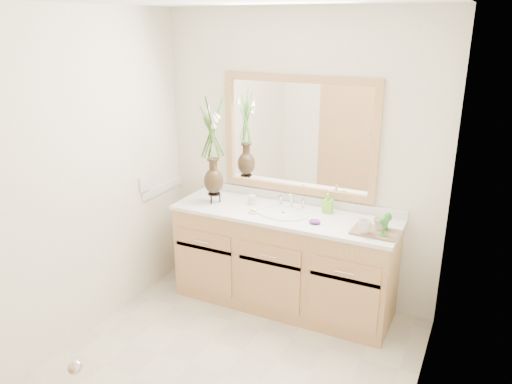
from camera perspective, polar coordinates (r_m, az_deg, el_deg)
The scene contains 21 objects.
floor at distance 3.63m, azimuth -3.68°, elevation -20.06°, with size 2.60×2.60×0.00m, color beige.
wall_back at distance 4.15m, azimuth 4.88°, elevation 3.69°, with size 2.40×0.02×2.40m, color white.
wall_front at distance 2.13m, azimuth -22.44°, elevation -13.33°, with size 2.40×0.02×2.40m, color white.
wall_left at distance 3.75m, azimuth -20.25°, elevation 0.91°, with size 0.02×2.60×2.40m, color white.
wall_right at distance 2.68m, azimuth 18.83°, elevation -6.06°, with size 0.02×2.60×2.40m, color white.
vanity at distance 4.19m, azimuth 3.14°, elevation -7.86°, with size 1.80×0.55×0.80m.
counter at distance 4.02m, azimuth 3.24°, elevation -2.57°, with size 1.84×0.57×0.03m, color white.
sink at distance 4.01m, azimuth 3.13°, elevation -3.17°, with size 0.38×0.34×0.23m.
mirror at distance 4.08m, azimuth 4.85°, elevation 6.40°, with size 1.32×0.04×0.97m.
switch_plate at distance 4.34m, azimuth -12.63°, elevation 0.95°, with size 0.02×0.12×0.12m, color white.
door at distance 2.45m, azimuth -26.46°, elevation -14.99°, with size 0.80×0.03×2.00m, color tan.
flower_vase at distance 4.09m, azimuth -5.00°, elevation 5.92°, with size 0.19×0.19×0.79m.
tumbler at distance 4.17m, azimuth -0.48°, elevation -0.91°, with size 0.06×0.06×0.08m, color beige.
soap_dish at distance 4.00m, azimuth -0.21°, elevation -2.22°, with size 0.09×0.09×0.03m.
soap_bottle at distance 4.03m, azimuth 8.21°, elevation -1.34°, with size 0.07×0.07×0.15m, color #73D431.
purple_dish at distance 3.81m, azimuth 6.73°, elevation -3.36°, with size 0.09×0.07×0.03m, color #5C287A.
tray at distance 3.73m, azimuth 13.46°, elevation -4.46°, with size 0.33×0.22×0.02m, color brown.
mug_left at distance 3.66m, azimuth 12.31°, elevation -3.82°, with size 0.10×0.09×0.10m, color beige.
mug_right at distance 3.74m, azimuth 13.91°, elevation -3.48°, with size 0.09×0.09×0.09m, color beige.
goblet_front at distance 3.63m, azimuth 14.45°, elevation -3.41°, with size 0.06×0.06×0.14m.
goblet_back at distance 3.74m, azimuth 14.82°, elevation -2.90°, with size 0.06×0.06×0.13m.
Camera 1 is at (1.43, -2.44, 2.28)m, focal length 35.00 mm.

